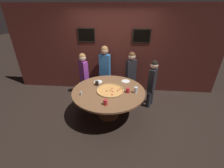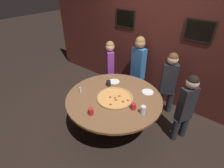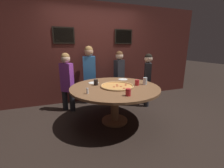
{
  "view_description": "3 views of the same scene",
  "coord_description": "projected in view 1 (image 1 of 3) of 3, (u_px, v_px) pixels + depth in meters",
  "views": [
    {
      "loc": [
        0.35,
        -3.04,
        2.49
      ],
      "look_at": [
        0.08,
        -0.04,
        0.93
      ],
      "focal_mm": 24.0,
      "sensor_mm": 36.0,
      "label": 1
    },
    {
      "loc": [
        1.55,
        -1.99,
        2.6
      ],
      "look_at": [
        -0.08,
        0.04,
        0.96
      ],
      "focal_mm": 28.0,
      "sensor_mm": 36.0,
      "label": 2
    },
    {
      "loc": [
        -1.0,
        -2.6,
        1.5
      ],
      "look_at": [
        -0.09,
        -0.09,
        0.82
      ],
      "focal_mm": 24.0,
      "sensor_mm": 36.0,
      "label": 3
    }
  ],
  "objects": [
    {
      "name": "ground_plane",
      "position": [
        109.0,
        115.0,
        3.86
      ],
      "size": [
        24.0,
        24.0,
        0.0
      ],
      "primitive_type": "plane",
      "color": "black"
    },
    {
      "name": "back_wall",
      "position": [
        114.0,
        50.0,
        4.55
      ],
      "size": [
        6.4,
        0.08,
        2.6
      ],
      "color": "#4C1E19",
      "rests_on": "ground_plane"
    },
    {
      "name": "dining_table",
      "position": [
        109.0,
        95.0,
        3.58
      ],
      "size": [
        1.71,
        1.71,
        0.74
      ],
      "color": "brown",
      "rests_on": "ground_plane"
    },
    {
      "name": "giant_pizza",
      "position": [
        110.0,
        90.0,
        3.49
      ],
      "size": [
        0.64,
        0.64,
        0.03
      ],
      "color": "#E0994C",
      "rests_on": "dining_table"
    },
    {
      "name": "drink_cup_near_left",
      "position": [
        128.0,
        90.0,
        3.41
      ],
      "size": [
        0.08,
        0.08,
        0.11
      ],
      "primitive_type": "cylinder",
      "color": "#B22328",
      "rests_on": "dining_table"
    },
    {
      "name": "drink_cup_far_right",
      "position": [
        97.0,
        83.0,
        3.73
      ],
      "size": [
        0.09,
        0.09,
        0.11
      ],
      "primitive_type": "cylinder",
      "color": "black",
      "rests_on": "dining_table"
    },
    {
      "name": "drink_cup_near_right",
      "position": [
        105.0,
        102.0,
        2.98
      ],
      "size": [
        0.08,
        0.08,
        0.11
      ],
      "primitive_type": "cylinder",
      "color": "#B22328",
      "rests_on": "dining_table"
    },
    {
      "name": "drink_cup_far_left",
      "position": [
        136.0,
        90.0,
        3.38
      ],
      "size": [
        0.08,
        0.08,
        0.15
      ],
      "primitive_type": "cylinder",
      "color": "silver",
      "rests_on": "dining_table"
    },
    {
      "name": "white_plate_right_side",
      "position": [
        126.0,
        81.0,
        3.94
      ],
      "size": [
        0.22,
        0.22,
        0.01
      ],
      "primitive_type": "cylinder",
      "color": "white",
      "rests_on": "dining_table"
    },
    {
      "name": "white_plate_far_back",
      "position": [
        98.0,
        82.0,
        3.91
      ],
      "size": [
        0.22,
        0.22,
        0.01
      ],
      "primitive_type": "cylinder",
      "color": "white",
      "rests_on": "dining_table"
    },
    {
      "name": "condiment_shaker",
      "position": [
        81.0,
        93.0,
        3.31
      ],
      "size": [
        0.04,
        0.04,
        0.1
      ],
      "color": "silver",
      "rests_on": "dining_table"
    },
    {
      "name": "diner_side_right",
      "position": [
        84.0,
        73.0,
        4.37
      ],
      "size": [
        0.33,
        0.32,
        1.35
      ],
      "rotation": [
        0.0,
        0.0,
        2.4
      ],
      "color": "#232328",
      "rests_on": "ground_plane"
    },
    {
      "name": "diner_far_left",
      "position": [
        105.0,
        67.0,
        4.55
      ],
      "size": [
        0.39,
        0.23,
        1.5
      ],
      "rotation": [
        0.0,
        0.0,
        2.94
      ],
      "color": "#232328",
      "rests_on": "ground_plane"
    },
    {
      "name": "diner_far_right",
      "position": [
        152.0,
        81.0,
        3.93
      ],
      "size": [
        0.26,
        0.35,
        1.32
      ],
      "rotation": [
        0.0,
        0.0,
        -2.04
      ],
      "color": "#232328",
      "rests_on": "ground_plane"
    },
    {
      "name": "diner_centre_back",
      "position": [
        131.0,
        72.0,
        4.43
      ],
      "size": [
        0.36,
        0.27,
        1.37
      ],
      "rotation": [
        0.0,
        0.0,
        -2.68
      ],
      "color": "#232328",
      "rests_on": "ground_plane"
    }
  ]
}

